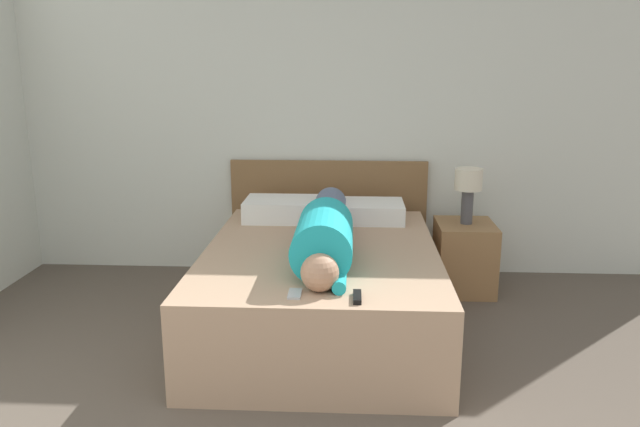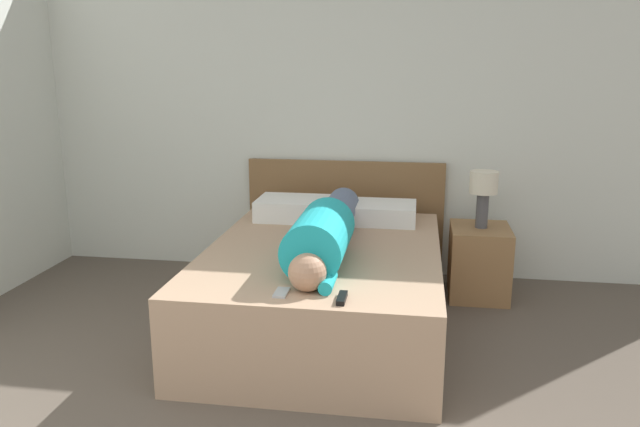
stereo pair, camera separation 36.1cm
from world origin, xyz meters
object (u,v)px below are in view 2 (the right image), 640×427
at_px(tv_remote, 342,298).
at_px(cell_phone, 281,293).
at_px(nightstand, 479,262).
at_px(pillow_second, 376,212).
at_px(person_lying, 326,232).
at_px(bed, 324,288).
at_px(table_lamp, 483,189).
at_px(pillow_near_headboard, 299,209).

xyz_separation_m(tv_remote, cell_phone, (-0.30, 0.04, -0.01)).
relative_size(nightstand, pillow_second, 0.91).
bearing_deg(person_lying, bed, 103.01).
height_order(bed, nightstand, bed).
distance_m(table_lamp, person_lying, 1.31).
relative_size(bed, pillow_second, 3.50).
bearing_deg(pillow_second, person_lying, -106.26).
distance_m(person_lying, cell_phone, 0.69).
height_order(table_lamp, pillow_near_headboard, table_lamp).
xyz_separation_m(nightstand, cell_phone, (-1.10, -1.54, 0.29)).
xyz_separation_m(nightstand, tv_remote, (-0.79, -1.58, 0.29)).
distance_m(person_lying, tv_remote, 0.74).
bearing_deg(nightstand, pillow_near_headboard, -177.84).
height_order(person_lying, pillow_near_headboard, person_lying).
bearing_deg(cell_phone, nightstand, 54.57).
relative_size(pillow_near_headboard, tv_remote, 3.92).
distance_m(table_lamp, tv_remote, 1.78).
relative_size(pillow_second, cell_phone, 4.30).
xyz_separation_m(person_lying, cell_phone, (-0.12, -0.67, -0.13)).
xyz_separation_m(pillow_near_headboard, cell_phone, (0.20, -1.49, -0.07)).
xyz_separation_m(bed, table_lamp, (1.01, 0.74, 0.52)).
height_order(pillow_near_headboard, cell_phone, pillow_near_headboard).
bearing_deg(pillow_second, bed, -111.59).
xyz_separation_m(bed, pillow_second, (0.27, 0.69, 0.33)).
bearing_deg(cell_phone, tv_remote, -7.60).
relative_size(nightstand, tv_remote, 3.38).
height_order(nightstand, tv_remote, tv_remote).
distance_m(bed, table_lamp, 1.35).
bearing_deg(table_lamp, pillow_second, -176.20).
height_order(person_lying, pillow_second, person_lying).
bearing_deg(cell_phone, pillow_near_headboard, 97.61).
bearing_deg(cell_phone, pillow_second, 76.43).
xyz_separation_m(pillow_second, tv_remote, (-0.06, -1.53, -0.05)).
xyz_separation_m(bed, pillow_near_headboard, (-0.29, 0.69, 0.34)).
relative_size(person_lying, cell_phone, 12.36).
height_order(nightstand, person_lying, person_lying).
xyz_separation_m(pillow_near_headboard, pillow_second, (0.56, 0.00, -0.01)).
bearing_deg(cell_phone, bed, 83.75).
relative_size(pillow_second, tv_remote, 3.73).
distance_m(bed, cell_phone, 0.85).
xyz_separation_m(nightstand, person_lying, (-0.98, -0.87, 0.42)).
distance_m(pillow_near_headboard, pillow_second, 0.56).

